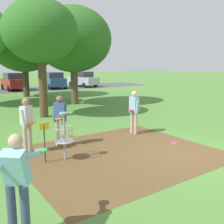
# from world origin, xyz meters

# --- Properties ---
(ground_plane) EXTENTS (160.00, 160.00, 0.00)m
(ground_plane) POSITION_xyz_m (0.00, 0.00, 0.00)
(ground_plane) COLOR #518438
(dirt_tee_pad) EXTENTS (5.79, 4.93, 0.01)m
(dirt_tee_pad) POSITION_xyz_m (-1.58, 1.03, 0.00)
(dirt_tee_pad) COLOR brown
(dirt_tee_pad) RESTS_ON ground
(disc_golf_basket) EXTENTS (0.98, 0.58, 1.39)m
(disc_golf_basket) POSITION_xyz_m (-3.23, 1.52, 0.75)
(disc_golf_basket) COLOR #9E9EA3
(disc_golf_basket) RESTS_ON ground
(player_foreground_watching) EXTENTS (0.46, 0.45, 1.71)m
(player_foreground_watching) POSITION_xyz_m (-2.71, 2.80, 0.97)
(player_foreground_watching) COLOR tan
(player_foreground_watching) RESTS_ON ground
(player_throwing) EXTENTS (0.48, 0.45, 1.71)m
(player_throwing) POSITION_xyz_m (-3.84, 2.74, 0.97)
(player_throwing) COLOR tan
(player_throwing) RESTS_ON ground
(player_waiting_left) EXTENTS (1.06, 0.69, 1.71)m
(player_waiting_left) POSITION_xyz_m (-5.24, -1.32, 0.99)
(player_waiting_left) COLOR #384260
(player_waiting_left) RESTS_ON ground
(player_waiting_right) EXTENTS (0.41, 0.47, 1.71)m
(player_waiting_right) POSITION_xyz_m (0.31, 2.59, 0.97)
(player_waiting_right) COLOR tan
(player_waiting_right) RESTS_ON ground
(frisbee_near_basket) EXTENTS (0.22, 0.22, 0.02)m
(frisbee_near_basket) POSITION_xyz_m (-1.92, 3.67, 0.01)
(frisbee_near_basket) COLOR red
(frisbee_near_basket) RESTS_ON ground
(frisbee_by_tee) EXTENTS (0.24, 0.24, 0.02)m
(frisbee_by_tee) POSITION_xyz_m (-4.78, 2.30, 0.01)
(frisbee_by_tee) COLOR white
(frisbee_by_tee) RESTS_ON ground
(frisbee_far_left) EXTENTS (0.22, 0.22, 0.02)m
(frisbee_far_left) POSITION_xyz_m (0.64, 0.77, 0.01)
(frisbee_far_left) COLOR #E53D99
(frisbee_far_left) RESTS_ON ground
(tree_near_left) EXTENTS (5.11, 5.11, 6.53)m
(tree_near_left) POSITION_xyz_m (2.00, 11.04, 4.34)
(tree_near_left) COLOR brown
(tree_near_left) RESTS_ON ground
(tree_near_right) EXTENTS (3.73, 3.73, 5.94)m
(tree_near_right) POSITION_xyz_m (-1.39, 7.88, 4.32)
(tree_near_right) COLOR #4C3823
(tree_near_right) RESTS_ON ground
(tree_mid_center) EXTENTS (5.55, 5.55, 6.80)m
(tree_mid_center) POSITION_xyz_m (0.56, 17.16, 4.42)
(tree_mid_center) COLOR #4C3823
(tree_mid_center) RESTS_ON ground
(parking_lot_strip) EXTENTS (36.00, 6.00, 0.01)m
(parking_lot_strip) POSITION_xyz_m (0.00, 23.63, 0.00)
(parking_lot_strip) COLOR #4C4C51
(parking_lot_strip) RESTS_ON ground
(parked_car_center_left) EXTENTS (1.99, 4.21, 1.84)m
(parked_car_center_left) POSITION_xyz_m (1.22, 23.67, 0.92)
(parked_car_center_left) COLOR maroon
(parked_car_center_left) RESTS_ON ground
(parked_car_center_right) EXTENTS (2.58, 4.47, 1.84)m
(parked_car_center_right) POSITION_xyz_m (5.62, 23.12, 0.92)
(parked_car_center_right) COLOR #2D4784
(parked_car_center_right) RESTS_ON ground
(parked_car_rightmost) EXTENTS (2.50, 4.45, 1.84)m
(parked_car_rightmost) POSITION_xyz_m (9.41, 23.34, 0.92)
(parked_car_rightmost) COLOR #B2B7BC
(parked_car_rightmost) RESTS_ON ground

